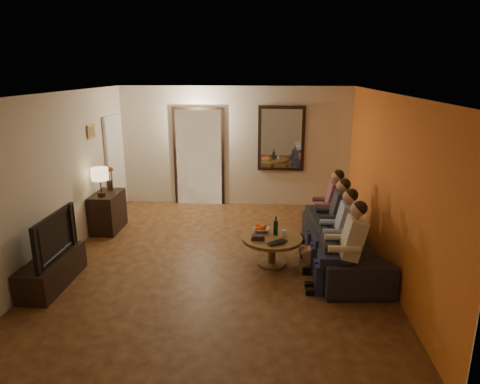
# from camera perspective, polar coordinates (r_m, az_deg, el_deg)

# --- Properties ---
(floor) EXTENTS (5.00, 6.00, 0.01)m
(floor) POSITION_cam_1_polar(r_m,az_deg,el_deg) (6.91, -2.69, -9.04)
(floor) COLOR #432112
(floor) RESTS_ON ground
(ceiling) EXTENTS (5.00, 6.00, 0.01)m
(ceiling) POSITION_cam_1_polar(r_m,az_deg,el_deg) (6.27, -3.01, 13.03)
(ceiling) COLOR white
(ceiling) RESTS_ON back_wall
(back_wall) EXTENTS (5.00, 0.02, 2.60)m
(back_wall) POSITION_cam_1_polar(r_m,az_deg,el_deg) (9.39, -0.66, 6.03)
(back_wall) COLOR beige
(back_wall) RESTS_ON floor
(front_wall) EXTENTS (5.00, 0.02, 2.60)m
(front_wall) POSITION_cam_1_polar(r_m,az_deg,el_deg) (3.68, -8.46, -10.31)
(front_wall) COLOR beige
(front_wall) RESTS_ON floor
(left_wall) EXTENTS (0.02, 6.00, 2.60)m
(left_wall) POSITION_cam_1_polar(r_m,az_deg,el_deg) (7.21, -23.00, 1.69)
(left_wall) COLOR beige
(left_wall) RESTS_ON floor
(right_wall) EXTENTS (0.02, 6.00, 2.60)m
(right_wall) POSITION_cam_1_polar(r_m,az_deg,el_deg) (6.66, 19.06, 0.99)
(right_wall) COLOR beige
(right_wall) RESTS_ON floor
(orange_accent) EXTENTS (0.01, 6.00, 2.60)m
(orange_accent) POSITION_cam_1_polar(r_m,az_deg,el_deg) (6.65, 18.98, 0.99)
(orange_accent) COLOR orange
(orange_accent) RESTS_ON right_wall
(kitchen_doorway) EXTENTS (1.00, 0.06, 2.10)m
(kitchen_doorway) POSITION_cam_1_polar(r_m,az_deg,el_deg) (9.51, -5.49, 4.56)
(kitchen_doorway) COLOR #FFE0A5
(kitchen_doorway) RESTS_ON floor
(door_trim) EXTENTS (1.12, 0.04, 2.22)m
(door_trim) POSITION_cam_1_polar(r_m,az_deg,el_deg) (9.50, -5.50, 4.55)
(door_trim) COLOR black
(door_trim) RESTS_ON floor
(fridge_glimpse) EXTENTS (0.45, 0.03, 1.70)m
(fridge_glimpse) POSITION_cam_1_polar(r_m,az_deg,el_deg) (9.51, -3.97, 3.67)
(fridge_glimpse) COLOR silver
(fridge_glimpse) RESTS_ON floor
(mirror_frame) EXTENTS (1.00, 0.05, 1.40)m
(mirror_frame) POSITION_cam_1_polar(r_m,az_deg,el_deg) (9.29, 5.52, 7.10)
(mirror_frame) COLOR black
(mirror_frame) RESTS_ON back_wall
(mirror_glass) EXTENTS (0.86, 0.02, 1.26)m
(mirror_glass) POSITION_cam_1_polar(r_m,az_deg,el_deg) (9.26, 5.52, 7.07)
(mirror_glass) COLOR white
(mirror_glass) RESTS_ON back_wall
(white_door) EXTENTS (0.06, 0.85, 2.04)m
(white_door) POSITION_cam_1_polar(r_m,az_deg,el_deg) (9.30, -16.34, 3.53)
(white_door) COLOR white
(white_door) RESTS_ON floor
(framed_art) EXTENTS (0.03, 0.28, 0.24)m
(framed_art) POSITION_cam_1_polar(r_m,az_deg,el_deg) (8.25, -19.22, 7.64)
(framed_art) COLOR #B28C33
(framed_art) RESTS_ON left_wall
(art_canvas) EXTENTS (0.01, 0.22, 0.18)m
(art_canvas) POSITION_cam_1_polar(r_m,az_deg,el_deg) (8.25, -19.12, 7.65)
(art_canvas) COLOR brown
(art_canvas) RESTS_ON left_wall
(dresser) EXTENTS (0.45, 0.81, 0.72)m
(dresser) POSITION_cam_1_polar(r_m,az_deg,el_deg) (8.40, -17.20, -2.52)
(dresser) COLOR black
(dresser) RESTS_ON floor
(table_lamp) EXTENTS (0.30, 0.30, 0.54)m
(table_lamp) POSITION_cam_1_polar(r_m,az_deg,el_deg) (8.03, -18.12, 1.26)
(table_lamp) COLOR beige
(table_lamp) RESTS_ON dresser
(flower_vase) EXTENTS (0.14, 0.14, 0.44)m
(flower_vase) POSITION_cam_1_polar(r_m,az_deg,el_deg) (8.44, -17.00, 1.69)
(flower_vase) COLOR red
(flower_vase) RESTS_ON dresser
(tv_stand) EXTENTS (0.45, 1.24, 0.41)m
(tv_stand) POSITION_cam_1_polar(r_m,az_deg,el_deg) (6.63, -23.76, -9.63)
(tv_stand) COLOR black
(tv_stand) RESTS_ON floor
(tv) EXTENTS (1.11, 0.15, 0.64)m
(tv) POSITION_cam_1_polar(r_m,az_deg,el_deg) (6.43, -24.28, -5.38)
(tv) COLOR black
(tv) RESTS_ON tv_stand
(sofa) EXTENTS (2.43, 1.08, 0.69)m
(sofa) POSITION_cam_1_polar(r_m,az_deg,el_deg) (6.82, 13.54, -6.66)
(sofa) COLOR black
(sofa) RESTS_ON floor
(person_a) EXTENTS (0.60, 0.40, 1.20)m
(person_a) POSITION_cam_1_polar(r_m,az_deg,el_deg) (5.89, 14.10, -7.72)
(person_a) COLOR tan
(person_a) RESTS_ON sofa
(person_b) EXTENTS (0.60, 0.40, 1.20)m
(person_b) POSITION_cam_1_polar(r_m,az_deg,el_deg) (6.44, 13.22, -5.59)
(person_b) COLOR tan
(person_b) RESTS_ON sofa
(person_c) EXTENTS (0.60, 0.40, 1.20)m
(person_c) POSITION_cam_1_polar(r_m,az_deg,el_deg) (7.00, 12.48, -3.79)
(person_c) COLOR tan
(person_c) RESTS_ON sofa
(person_d) EXTENTS (0.60, 0.40, 1.20)m
(person_d) POSITION_cam_1_polar(r_m,az_deg,el_deg) (7.56, 11.85, -2.26)
(person_d) COLOR tan
(person_d) RESTS_ON sofa
(dog) EXTENTS (0.57, 0.26, 0.56)m
(dog) POSITION_cam_1_polar(r_m,az_deg,el_deg) (6.57, 10.24, -7.99)
(dog) COLOR #A87D4D
(dog) RESTS_ON floor
(coffee_table) EXTENTS (1.01, 1.01, 0.45)m
(coffee_table) POSITION_cam_1_polar(r_m,az_deg,el_deg) (6.70, 4.28, -7.80)
(coffee_table) COLOR brown
(coffee_table) RESTS_ON floor
(bowl) EXTENTS (0.26, 0.26, 0.06)m
(bowl) POSITION_cam_1_polar(r_m,az_deg,el_deg) (6.80, 2.81, -5.04)
(bowl) COLOR white
(bowl) RESTS_ON coffee_table
(oranges) EXTENTS (0.20, 0.20, 0.08)m
(oranges) POSITION_cam_1_polar(r_m,az_deg,el_deg) (6.78, 2.81, -4.51)
(oranges) COLOR #F85814
(oranges) RESTS_ON bowl
(wine_bottle) EXTENTS (0.07, 0.07, 0.31)m
(wine_bottle) POSITION_cam_1_polar(r_m,az_deg,el_deg) (6.65, 4.78, -4.46)
(wine_bottle) COLOR black
(wine_bottle) RESTS_ON coffee_table
(wine_glass) EXTENTS (0.06, 0.06, 0.10)m
(wine_glass) POSITION_cam_1_polar(r_m,az_deg,el_deg) (6.64, 5.89, -5.48)
(wine_glass) COLOR silver
(wine_glass) RESTS_ON coffee_table
(book_stack) EXTENTS (0.20, 0.15, 0.07)m
(book_stack) POSITION_cam_1_polar(r_m,az_deg,el_deg) (6.51, 2.38, -6.02)
(book_stack) COLOR black
(book_stack) RESTS_ON coffee_table
(laptop) EXTENTS (0.39, 0.37, 0.03)m
(laptop) POSITION_cam_1_polar(r_m,az_deg,el_deg) (6.35, 5.24, -6.87)
(laptop) COLOR black
(laptop) RESTS_ON coffee_table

